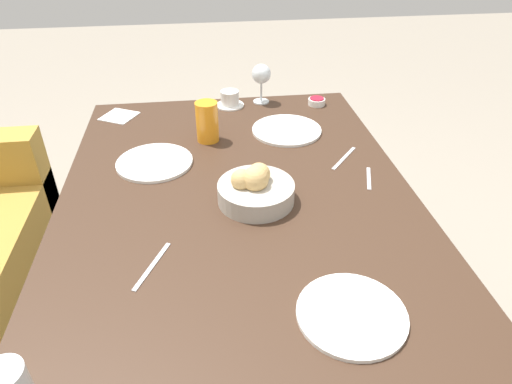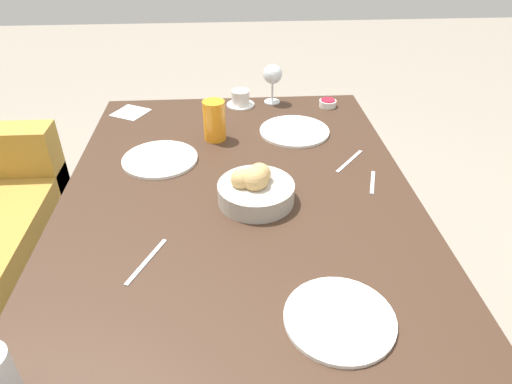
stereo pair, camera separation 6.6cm
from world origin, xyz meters
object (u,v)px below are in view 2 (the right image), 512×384
bread_basket (255,188)px  jam_bowl_berry (328,103)px  plate_near_right (294,131)px  spoon_coffee (373,182)px  plate_near_left (340,319)px  knife_silver (147,261)px  coffee_cup (240,99)px  fork_silver (349,161)px  wine_glass (273,75)px  plate_far_center (160,159)px  juice_glass (214,120)px  napkin (131,113)px

bread_basket → jam_bowl_berry: (0.63, -0.33, -0.03)m
plate_near_right → spoon_coffee: 0.39m
jam_bowl_berry → plate_near_left: bearing=170.1°
bread_basket → knife_silver: bearing=130.4°
plate_near_left → coffee_cup: 1.11m
plate_near_right → fork_silver: plate_near_right is taller
jam_bowl_berry → wine_glass: bearing=75.6°
plate_near_left → plate_far_center: same height
juice_glass → spoon_coffee: juice_glass is taller
jam_bowl_berry → napkin: jam_bowl_berry is taller
plate_far_center → coffee_cup: (0.42, -0.27, 0.02)m
wine_glass → jam_bowl_berry: (-0.06, -0.22, -0.10)m
bread_basket → napkin: 0.76m
bread_basket → plate_near_left: bearing=-161.7°
juice_glass → wine_glass: 0.38m
juice_glass → plate_far_center: bearing=128.6°
juice_glass → coffee_cup: (0.28, -0.10, -0.04)m
plate_near_left → coffee_cup: size_ratio=2.05×
napkin → plate_near_right: bearing=-108.5°
napkin → wine_glass: bearing=-82.9°
coffee_cup → knife_silver: 0.93m
jam_bowl_berry → spoon_coffee: size_ratio=0.55×
plate_near_right → plate_near_left: bearing=178.4°
bread_basket → juice_glass: bearing=16.7°
plate_near_left → plate_far_center: bearing=32.6°
fork_silver → knife_silver: size_ratio=0.87×
plate_far_center → juice_glass: size_ratio=1.74×
plate_far_center → spoon_coffee: size_ratio=1.96×
plate_near_left → napkin: plate_near_left is taller
plate_near_right → bread_basket: bearing=158.1°
plate_near_right → juice_glass: size_ratio=1.79×
wine_glass → juice_glass: bearing=143.2°
coffee_cup → spoon_coffee: bearing=-148.2°
plate_near_left → juice_glass: (0.82, 0.26, 0.06)m
wine_glass → napkin: bearing=97.1°
bread_basket → coffee_cup: bearing=1.4°
coffee_cup → knife_silver: size_ratio=0.71×
plate_far_center → spoon_coffee: (-0.17, -0.64, -0.00)m
plate_near_right → fork_silver: bearing=-145.6°
bread_basket → plate_near_left: size_ratio=0.93×
bread_basket → fork_silver: (0.20, -0.31, -0.04)m
coffee_cup → wine_glass: bearing=-80.2°
plate_far_center → juice_glass: juice_glass is taller
jam_bowl_berry → fork_silver: (-0.43, 0.01, -0.01)m
jam_bowl_berry → juice_glass: bearing=119.2°
fork_silver → knife_silver: (-0.43, 0.58, 0.00)m
bread_basket → plate_near_left: (-0.43, -0.14, -0.04)m
napkin → spoon_coffee: bearing=-124.6°
plate_near_left → fork_silver: size_ratio=1.69×
coffee_cup → jam_bowl_berry: bearing=-95.5°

